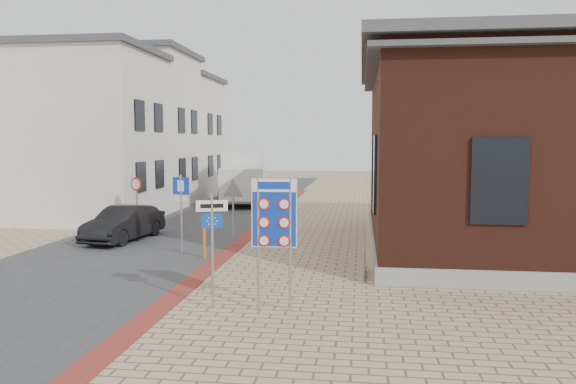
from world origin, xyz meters
The scene contains 16 objects.
ground centered at (0.00, 0.00, 0.00)m, with size 120.00×120.00×0.00m, color tan.
road_strip centered at (-5.50, 15.00, 0.01)m, with size 7.00×60.00×0.02m, color #38383A.
curb_strip centered at (-2.00, 10.00, 0.01)m, with size 0.60×40.00×0.02m, color maroon.
brick_building centered at (8.99, 7.00, 3.49)m, with size 13.00×13.00×6.80m.
townhouse_near centered at (-10.99, 12.00, 4.17)m, with size 7.40×6.40×8.30m.
townhouse_mid centered at (-10.99, 18.00, 4.57)m, with size 7.40×6.40×9.10m.
townhouse_far centered at (-10.99, 24.00, 4.17)m, with size 7.40×6.40×8.30m.
bike_rack centered at (2.65, 2.20, 0.26)m, with size 0.08×1.80×0.60m.
sedan centered at (-6.50, 6.63, 0.67)m, with size 1.41×4.05×1.34m, color black.
box_truck centered at (-4.60, 19.77, 1.66)m, with size 3.33×6.44×3.21m.
border_sign centered at (0.63, -1.50, 2.15)m, with size 1.02×0.08×2.99m.
essen_sign centered at (-0.80, -1.50, 1.77)m, with size 0.68×0.28×2.64m.
parking_sign centered at (-3.50, 4.50, 1.85)m, with size 0.59×0.14×2.69m.
yield_sign centered at (-2.05, 6.00, 1.83)m, with size 0.85×0.07×2.41m.
speed_sign centered at (-6.53, 8.00, 1.58)m, with size 0.53×0.24×2.36m.
bollard centered at (-2.52, 3.83, 0.53)m, with size 0.10×0.10×1.06m, color orange.
Camera 1 is at (2.54, -13.74, 3.79)m, focal length 35.00 mm.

